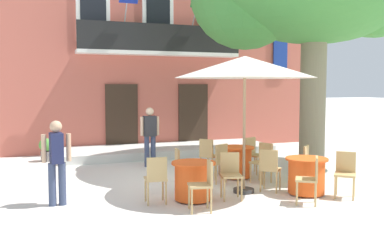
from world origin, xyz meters
The scene contains 22 objects.
ground_plane centered at (0.00, 0.00, 0.00)m, with size 120.00×120.00×0.00m, color silver.
building_facade centered at (0.97, 6.99, 3.75)m, with size 13.00×5.09×7.50m.
entrance_step_platform centered at (0.97, 3.91, 0.12)m, with size 6.89×2.18×0.25m, color silver.
cafe_table_near_tree centered at (1.46, -0.23, 0.39)m, with size 0.86×0.86×0.76m.
cafe_chair_near_tree_0 centered at (0.96, 0.33, 0.53)m, with size 0.56×0.56×0.91m.
cafe_chair_near_tree_1 centered at (0.81, -0.61, 0.53)m, with size 0.53×0.53×0.91m.
cafe_chair_near_tree_2 centered at (1.82, -0.89, 0.53)m, with size 0.52×0.52×0.91m.
cafe_chair_near_tree_3 centered at (2.13, 0.13, 0.53)m, with size 0.52×0.52×0.91m.
cafe_table_middle centered at (2.10, -2.20, 0.39)m, with size 0.86×0.86×0.76m.
cafe_chair_middle_0 centered at (1.50, -1.74, 0.53)m, with size 0.57×0.57×0.91m.
cafe_chair_middle_1 centered at (1.73, -2.86, 0.53)m, with size 0.56×0.56×0.91m.
cafe_chair_middle_2 centered at (2.70, -2.65, 0.53)m, with size 0.57×0.57×0.91m.
cafe_chair_middle_3 centered at (2.60, -1.64, 0.53)m, with size 0.57×0.57×0.91m.
cafe_table_front centered at (-0.25, -1.84, 0.39)m, with size 0.86×0.86×0.76m.
cafe_chair_front_0 centered at (-0.23, -1.09, 0.53)m, with size 0.45×0.45×0.91m.
cafe_chair_front_1 centered at (-1.00, -1.84, 0.53)m, with size 0.44×0.44×0.91m.
cafe_chair_front_2 centered at (-0.33, -2.59, 0.53)m, with size 0.47×0.47×0.91m.
cafe_chair_front_3 centered at (0.50, -1.95, 0.53)m, with size 0.49×0.49×0.91m.
cafe_umbrella centered at (0.96, -1.61, 2.61)m, with size 2.90×2.90×2.85m.
ground_planter_left centered at (-2.82, 3.79, 0.39)m, with size 0.41×0.41×0.69m.
pedestrian_near_entrance centered at (-2.76, -1.28, 0.90)m, with size 0.53×0.36×1.60m.
pedestrian_mid_plaza centered at (-0.14, 1.92, 0.93)m, with size 0.53×0.24×1.64m.
Camera 1 is at (-3.14, -9.59, 2.23)m, focal length 40.30 mm.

